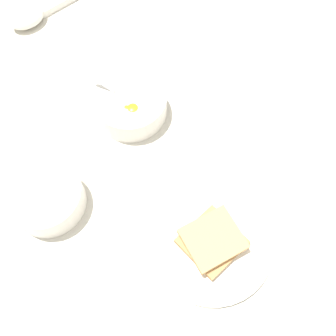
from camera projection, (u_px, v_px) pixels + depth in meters
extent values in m
plane|color=beige|center=(117.00, 121.00, 0.76)|extent=(3.00, 3.00, 0.00)
cylinder|color=white|center=(130.00, 105.00, 0.75)|extent=(0.14, 0.14, 0.05)
cylinder|color=white|center=(130.00, 104.00, 0.74)|extent=(0.12, 0.12, 0.02)
ellipsoid|color=yellow|center=(133.00, 108.00, 0.72)|extent=(0.03, 0.03, 0.02)
ellipsoid|color=yellow|center=(127.00, 110.00, 0.72)|extent=(0.03, 0.03, 0.01)
cylinder|color=black|center=(137.00, 97.00, 0.73)|extent=(0.03, 0.03, 0.00)
ellipsoid|color=silver|center=(122.00, 96.00, 0.73)|extent=(0.03, 0.02, 0.01)
cube|color=silver|center=(102.00, 83.00, 0.72)|extent=(0.02, 0.05, 0.03)
cylinder|color=white|center=(211.00, 243.00, 0.65)|extent=(0.20, 0.20, 0.01)
cylinder|color=white|center=(211.00, 242.00, 0.65)|extent=(0.15, 0.15, 0.00)
cube|color=tan|center=(212.00, 242.00, 0.64)|extent=(0.12, 0.12, 0.01)
cube|color=tan|center=(213.00, 239.00, 0.63)|extent=(0.12, 0.12, 0.01)
ellipsoid|color=white|center=(27.00, 17.00, 0.85)|extent=(0.10, 0.10, 0.04)
cube|color=white|center=(61.00, 3.00, 0.89)|extent=(0.09, 0.09, 0.02)
cylinder|color=white|center=(47.00, 198.00, 0.66)|extent=(0.13, 0.13, 0.05)
cylinder|color=white|center=(44.00, 194.00, 0.65)|extent=(0.10, 0.10, 0.02)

